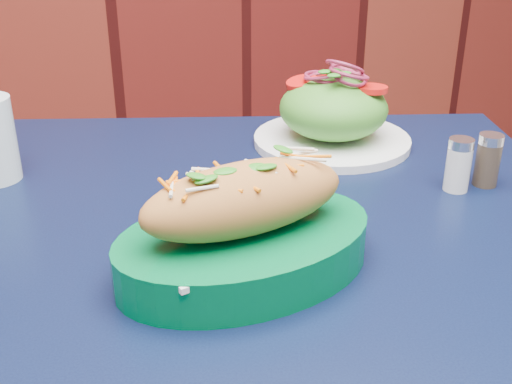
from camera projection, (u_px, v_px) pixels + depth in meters
name	position (u px, v px, depth m)	size (l,w,h in m)	color
cafe_table	(261.00, 294.00, 0.76)	(1.01, 1.01, 0.75)	black
banh_mi_basket	(245.00, 229.00, 0.63)	(0.29, 0.21, 0.12)	#005C2E
salad_plate	(333.00, 114.00, 0.95)	(0.23, 0.23, 0.12)	white
salt_shaker	(458.00, 165.00, 0.81)	(0.03, 0.03, 0.07)	white
pepper_shaker	(488.00, 160.00, 0.82)	(0.03, 0.03, 0.07)	#3F3326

